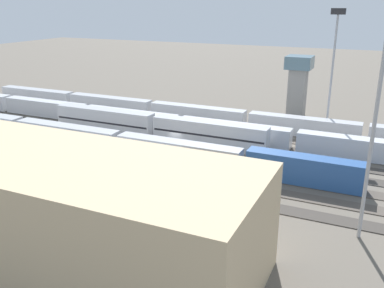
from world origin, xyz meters
TOP-DOWN VIEW (x-y plane):
  - ground_plane at (0.00, 0.00)m, footprint 400.00×400.00m
  - track_bed_0 at (0.00, -17.50)m, footprint 140.00×2.80m
  - track_bed_1 at (0.00, -12.50)m, footprint 140.00×2.80m
  - track_bed_2 at (0.00, -7.50)m, footprint 140.00×2.80m
  - track_bed_3 at (0.00, -2.50)m, footprint 140.00×2.80m
  - track_bed_4 at (0.00, 2.50)m, footprint 140.00×2.80m
  - track_bed_5 at (0.00, 7.50)m, footprint 140.00×2.80m
  - track_bed_6 at (0.00, 12.50)m, footprint 140.00×2.80m
  - track_bed_7 at (0.00, 17.50)m, footprint 140.00×2.80m
  - train_on_track_5 at (8.82, 7.50)m, footprint 90.60×3.00m
  - train_on_track_3 at (5.58, -2.50)m, footprint 47.20×3.06m
  - train_on_track_6 at (17.08, 12.50)m, footprint 47.20×3.06m
  - train_on_track_2 at (3.79, -7.50)m, footprint 139.00×3.00m
  - train_on_track_0 at (2.63, -17.50)m, footprint 119.80×3.00m
  - light_mast_0 at (-25.76, -21.32)m, footprint 2.80×0.70m
  - light_mast_1 at (-35.34, 20.57)m, footprint 2.80×0.70m
  - maintenance_shed at (-8.20, 37.96)m, footprint 38.86×16.28m
  - control_tower at (-16.92, -32.87)m, footprint 6.00×6.00m

SIDE VIEW (x-z plane):
  - ground_plane at x=0.00m, z-range 0.00..0.00m
  - track_bed_0 at x=0.00m, z-range 0.00..0.12m
  - track_bed_1 at x=0.00m, z-range 0.00..0.12m
  - track_bed_2 at x=0.00m, z-range 0.00..0.12m
  - track_bed_3 at x=0.00m, z-range 0.00..0.12m
  - track_bed_4 at x=0.00m, z-range 0.00..0.12m
  - track_bed_5 at x=0.00m, z-range 0.00..0.12m
  - track_bed_6 at x=0.00m, z-range 0.00..0.12m
  - track_bed_7 at x=0.00m, z-range 0.00..0.12m
  - train_on_track_6 at x=17.08m, z-range 0.12..3.92m
  - train_on_track_0 at x=2.63m, z-range 0.12..3.92m
  - train_on_track_2 at x=3.79m, z-range -0.13..4.27m
  - train_on_track_5 at x=8.82m, z-range -0.11..4.29m
  - train_on_track_3 at x=5.58m, z-range 0.12..5.12m
  - maintenance_shed at x=-8.20m, z-range 0.00..11.57m
  - control_tower at x=-16.92m, z-range 1.19..15.83m
  - light_mast_0 at x=-25.76m, z-range 3.65..29.20m
  - light_mast_1 at x=-35.34m, z-range 3.96..36.87m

